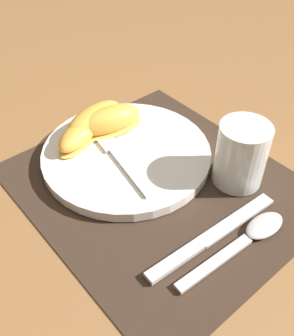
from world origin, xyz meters
The scene contains 10 objects.
ground_plane centered at (0.00, 0.00, 0.00)m, with size 3.00×3.00×0.00m, color olive.
placemat centered at (0.00, 0.00, 0.00)m, with size 0.41×0.36×0.00m.
plate centered at (-0.08, 0.00, 0.01)m, with size 0.27×0.27×0.02m.
juice_glass centered at (0.07, 0.10, 0.05)m, with size 0.07×0.07×0.10m.
knife centered at (0.12, -0.02, 0.01)m, with size 0.03×0.22×0.01m.
spoon centered at (0.15, 0.03, 0.01)m, with size 0.04×0.18×0.01m.
fork centered at (-0.08, -0.02, 0.02)m, with size 0.19×0.05×0.00m.
citrus_wedge_0 centered at (-0.14, 0.01, 0.04)m, with size 0.07×0.12×0.04m.
citrus_wedge_1 centered at (-0.16, -0.01, 0.04)m, with size 0.07×0.12×0.04m.
citrus_wedge_2 centered at (-0.15, -0.04, 0.03)m, with size 0.09×0.12×0.03m.
Camera 1 is at (0.30, -0.28, 0.42)m, focal length 42.00 mm.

